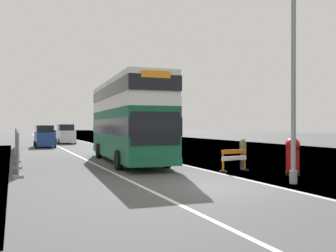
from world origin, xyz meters
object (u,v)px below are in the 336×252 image
at_px(lamppost_foreground, 293,70).
at_px(pedestrian_at_kerb, 243,153).
at_px(roadworks_barrier, 234,158).
at_px(car_oncoming_near, 45,137).
at_px(car_receding_mid, 66,135).
at_px(double_decker_bus, 128,119).
at_px(red_pillar_postbox, 293,155).

xyz_separation_m(lamppost_foreground, pedestrian_at_kerb, (0.92, 4.61, -3.60)).
height_order(roadworks_barrier, pedestrian_at_kerb, pedestrian_at_kerb).
distance_m(car_oncoming_near, car_receding_mid, 7.16).
bearing_deg(pedestrian_at_kerb, car_oncoming_near, 109.16).
distance_m(double_decker_bus, car_receding_mid, 23.78).
bearing_deg(car_receding_mid, pedestrian_at_kerb, -80.34).
bearing_deg(car_oncoming_near, lamppost_foreground, -75.69).
xyz_separation_m(lamppost_foreground, car_oncoming_near, (-6.98, 27.36, -3.35)).
relative_size(lamppost_foreground, red_pillar_postbox, 5.51).
xyz_separation_m(lamppost_foreground, red_pillar_postbox, (1.64, 1.82, -3.47)).
height_order(red_pillar_postbox, pedestrian_at_kerb, red_pillar_postbox).
distance_m(red_pillar_postbox, pedestrian_at_kerb, 2.88).
xyz_separation_m(double_decker_bus, pedestrian_at_kerb, (4.45, -5.56, -1.80)).
xyz_separation_m(car_receding_mid, pedestrian_at_kerb, (4.99, -29.29, -0.29)).
bearing_deg(lamppost_foreground, car_receding_mid, 96.83).
height_order(double_decker_bus, roadworks_barrier, double_decker_bus).
bearing_deg(car_receding_mid, red_pillar_postbox, -79.93).
bearing_deg(pedestrian_at_kerb, lamppost_foreground, -101.32).
xyz_separation_m(double_decker_bus, roadworks_barrier, (3.49, -6.20, -1.94)).
height_order(red_pillar_postbox, car_receding_mid, car_receding_mid).
distance_m(double_decker_bus, lamppost_foreground, 10.92).
relative_size(lamppost_foreground, roadworks_barrier, 6.08).
distance_m(roadworks_barrier, pedestrian_at_kerb, 1.16).
relative_size(roadworks_barrier, pedestrian_at_kerb, 0.96).
distance_m(car_oncoming_near, pedestrian_at_kerb, 24.09).
height_order(lamppost_foreground, car_receding_mid, lamppost_foreground).
height_order(double_decker_bus, car_receding_mid, double_decker_bus).
relative_size(double_decker_bus, red_pillar_postbox, 6.95).
relative_size(roadworks_barrier, car_receding_mid, 0.35).
distance_m(roadworks_barrier, car_oncoming_near, 24.40).
relative_size(red_pillar_postbox, car_receding_mid, 0.39).
xyz_separation_m(roadworks_barrier, car_receding_mid, (-4.03, 29.92, 0.44)).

